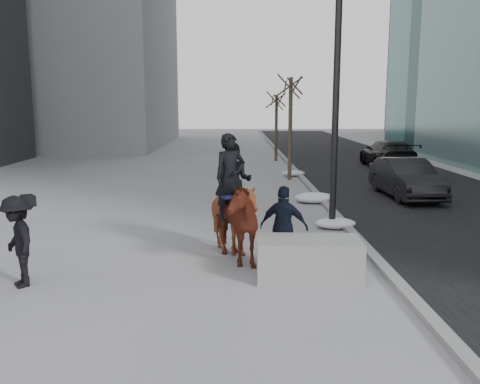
{
  "coord_description": "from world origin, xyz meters",
  "views": [
    {
      "loc": [
        -0.12,
        -9.95,
        3.45
      ],
      "look_at": [
        0.0,
        1.2,
        1.5
      ],
      "focal_mm": 38.0,
      "sensor_mm": 36.0,
      "label": 1
    }
  ],
  "objects_px": {
    "planter": "(309,259)",
    "mounted_left": "(230,214)",
    "car_near": "(406,178)",
    "mounted_right": "(234,210)"
  },
  "relations": [
    {
      "from": "planter",
      "to": "mounted_left",
      "type": "height_order",
      "value": "mounted_left"
    },
    {
      "from": "planter",
      "to": "car_near",
      "type": "bearing_deg",
      "value": 61.13
    },
    {
      "from": "mounted_left",
      "to": "mounted_right",
      "type": "distance_m",
      "value": 0.58
    },
    {
      "from": "mounted_left",
      "to": "mounted_right",
      "type": "xyz_separation_m",
      "value": [
        0.09,
        0.58,
        -0.02
      ]
    },
    {
      "from": "mounted_left",
      "to": "mounted_right",
      "type": "bearing_deg",
      "value": 81.56
    },
    {
      "from": "car_near",
      "to": "planter",
      "type": "bearing_deg",
      "value": -121.06
    },
    {
      "from": "car_near",
      "to": "mounted_right",
      "type": "xyz_separation_m",
      "value": [
        -6.37,
        -7.09,
        0.31
      ]
    },
    {
      "from": "planter",
      "to": "mounted_right",
      "type": "distance_m",
      "value": 2.41
    },
    {
      "from": "car_near",
      "to": "mounted_left",
      "type": "xyz_separation_m",
      "value": [
        -6.46,
        -7.67,
        0.33
      ]
    },
    {
      "from": "mounted_right",
      "to": "car_near",
      "type": "bearing_deg",
      "value": 48.03
    }
  ]
}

